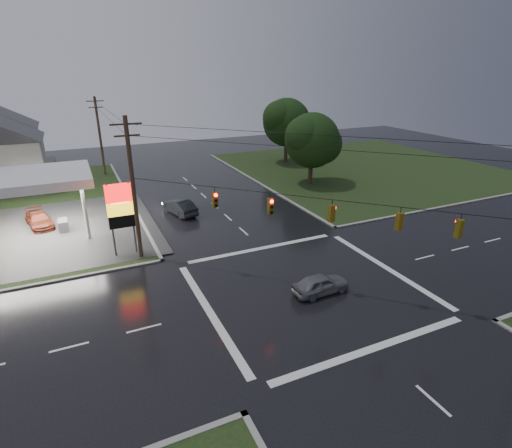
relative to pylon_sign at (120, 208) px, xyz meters
name	(u,v)px	position (x,y,z in m)	size (l,w,h in m)	color
ground	(306,287)	(10.50, -10.50, -4.01)	(120.00, 120.00, 0.00)	black
grass_ne	(364,168)	(36.50, 15.50, -3.97)	(36.00, 36.00, 0.08)	black
pylon_sign	(120,208)	(0.00, 0.00, 0.00)	(2.00, 0.35, 6.00)	#59595E
utility_pole_nw	(133,188)	(1.00, -1.00, 1.71)	(2.20, 0.32, 11.00)	#382619
utility_pole_n	(100,135)	(1.00, 27.50, 1.46)	(2.20, 0.32, 10.50)	#382619
traffic_signals	(312,198)	(10.52, -10.52, 2.47)	(26.87, 26.87, 1.47)	black
house_near	(2,153)	(-10.45, 25.50, 0.39)	(11.05, 8.48, 8.60)	silver
house_far	(4,138)	(-11.45, 37.50, 0.39)	(11.05, 8.48, 8.60)	silver
tree_ne_near	(313,141)	(24.64, 11.49, 1.55)	(7.99, 6.80, 8.98)	black
tree_ne_far	(287,122)	(27.65, 23.49, 2.17)	(8.46, 7.20, 9.80)	black
car_north	(180,207)	(6.40, 7.49, -3.23)	(1.65, 4.74, 1.56)	black
car_crossing	(321,284)	(10.98, -11.48, -3.34)	(1.58, 3.92, 1.34)	slate
car_pump	(39,220)	(-6.54, 9.67, -3.33)	(1.91, 4.71, 1.37)	#4D1C11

